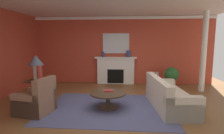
% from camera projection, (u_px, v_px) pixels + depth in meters
% --- Properties ---
extents(ground_plane, '(9.64, 9.64, 0.00)m').
position_uv_depth(ground_plane, '(114.00, 107.00, 5.21)').
color(ground_plane, brown).
extents(wall_fireplace, '(8.01, 0.12, 2.93)m').
position_uv_depth(wall_fireplace, '(119.00, 50.00, 8.09)').
color(wall_fireplace, '#B7422D').
rests_on(wall_fireplace, ground_plane).
extents(ceiling_panel, '(8.01, 6.74, 0.06)m').
position_uv_depth(ceiling_panel, '(115.00, 1.00, 5.09)').
color(ceiling_panel, white).
extents(crown_moulding, '(8.01, 0.08, 0.12)m').
position_uv_depth(crown_moulding, '(119.00, 18.00, 7.82)').
color(crown_moulding, white).
extents(area_rug, '(3.46, 2.61, 0.01)m').
position_uv_depth(area_rug, '(108.00, 108.00, 5.14)').
color(area_rug, '#4C517A').
rests_on(area_rug, ground_plane).
extents(fireplace, '(1.80, 0.35, 1.18)m').
position_uv_depth(fireplace, '(116.00, 71.00, 8.02)').
color(fireplace, white).
rests_on(fireplace, ground_plane).
extents(mantel_mirror, '(1.15, 0.04, 0.86)m').
position_uv_depth(mantel_mirror, '(116.00, 43.00, 7.97)').
color(mantel_mirror, silver).
extents(sofa, '(1.12, 2.18, 0.85)m').
position_uv_depth(sofa, '(168.00, 97.00, 5.13)').
color(sofa, beige).
rests_on(sofa, ground_plane).
extents(armchair_near_window, '(0.92, 0.92, 0.95)m').
position_uv_depth(armchair_near_window, '(36.00, 102.00, 4.74)').
color(armchair_near_window, brown).
rests_on(armchair_near_window, ground_plane).
extents(coffee_table, '(1.00, 1.00, 0.45)m').
position_uv_depth(coffee_table, '(108.00, 96.00, 5.10)').
color(coffee_table, '#3D2D1E').
rests_on(coffee_table, ground_plane).
extents(side_table, '(0.56, 0.56, 0.70)m').
position_uv_depth(side_table, '(38.00, 90.00, 5.56)').
color(side_table, '#3D2D1E').
rests_on(side_table, ground_plane).
extents(table_lamp, '(0.44, 0.44, 0.75)m').
position_uv_depth(table_lamp, '(36.00, 63.00, 5.44)').
color(table_lamp, beige).
rests_on(table_lamp, side_table).
extents(vase_on_side_table, '(0.15, 0.15, 0.46)m').
position_uv_depth(vase_on_side_table, '(40.00, 73.00, 5.35)').
color(vase_on_side_table, '#9E3328').
rests_on(vase_on_side_table, side_table).
extents(vase_mantel_right, '(0.18, 0.18, 0.29)m').
position_uv_depth(vase_mantel_right, '(129.00, 54.00, 7.82)').
color(vase_mantel_right, navy).
rests_on(vase_mantel_right, fireplace).
extents(vase_tall_corner, '(0.29, 0.29, 0.57)m').
position_uv_depth(vase_tall_corner, '(155.00, 79.00, 7.63)').
color(vase_tall_corner, beige).
rests_on(vase_tall_corner, ground_plane).
extents(vase_mantel_left, '(0.11, 0.11, 0.23)m').
position_uv_depth(vase_mantel_left, '(103.00, 54.00, 7.92)').
color(vase_mantel_left, navy).
rests_on(vase_mantel_left, fireplace).
extents(book_red_cover, '(0.26, 0.20, 0.04)m').
position_uv_depth(book_red_cover, '(109.00, 91.00, 5.21)').
color(book_red_cover, maroon).
rests_on(book_red_cover, coffee_table).
extents(potted_plant, '(0.56, 0.56, 0.83)m').
position_uv_depth(potted_plant, '(171.00, 76.00, 7.29)').
color(potted_plant, '#BCB29E').
rests_on(potted_plant, ground_plane).
extents(column_white, '(0.20, 0.20, 2.93)m').
position_uv_depth(column_white, '(204.00, 52.00, 6.70)').
color(column_white, white).
rests_on(column_white, ground_plane).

